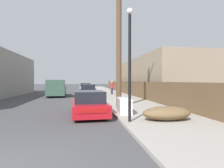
{
  "coord_description": "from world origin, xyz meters",
  "views": [
    {
      "loc": [
        1.6,
        -4.12,
        1.81
      ],
      "look_at": [
        3.82,
        10.89,
        1.56
      ],
      "focal_mm": 32.0,
      "sensor_mm": 36.0,
      "label": 1
    }
  ],
  "objects_px": {
    "parked_sports_car_red": "(89,104)",
    "pickup_truck": "(57,88)",
    "car_parked_mid": "(88,91)",
    "utility_pole": "(119,34)",
    "street_lamp": "(130,56)",
    "brush_pile": "(167,113)",
    "discarded_fridge": "(124,105)",
    "car_parked_far": "(85,88)",
    "pedestrian": "(112,88)"
  },
  "relations": [
    {
      "from": "car_parked_far",
      "to": "street_lamp",
      "type": "relative_size",
      "value": 1.01
    },
    {
      "from": "discarded_fridge",
      "to": "street_lamp",
      "type": "height_order",
      "value": "street_lamp"
    },
    {
      "from": "car_parked_far",
      "to": "street_lamp",
      "type": "bearing_deg",
      "value": -88.44
    },
    {
      "from": "street_lamp",
      "to": "brush_pile",
      "type": "bearing_deg",
      "value": 2.94
    },
    {
      "from": "street_lamp",
      "to": "brush_pile",
      "type": "xyz_separation_m",
      "value": [
        1.65,
        0.08,
        -2.42
      ]
    },
    {
      "from": "discarded_fridge",
      "to": "utility_pole",
      "type": "distance_m",
      "value": 4.86
    },
    {
      "from": "car_parked_far",
      "to": "pickup_truck",
      "type": "height_order",
      "value": "pickup_truck"
    },
    {
      "from": "utility_pole",
      "to": "pedestrian",
      "type": "xyz_separation_m",
      "value": [
        1.34,
        12.14,
        -3.83
      ]
    },
    {
      "from": "car_parked_mid",
      "to": "car_parked_far",
      "type": "bearing_deg",
      "value": 94.94
    },
    {
      "from": "discarded_fridge",
      "to": "car_parked_mid",
      "type": "relative_size",
      "value": 0.4
    },
    {
      "from": "car_parked_mid",
      "to": "pickup_truck",
      "type": "height_order",
      "value": "pickup_truck"
    },
    {
      "from": "car_parked_far",
      "to": "car_parked_mid",
      "type": "bearing_deg",
      "value": -90.25
    },
    {
      "from": "car_parked_mid",
      "to": "parked_sports_car_red",
      "type": "bearing_deg",
      "value": -88.36
    },
    {
      "from": "car_parked_far",
      "to": "pickup_truck",
      "type": "bearing_deg",
      "value": -112.52
    },
    {
      "from": "street_lamp",
      "to": "utility_pole",
      "type": "bearing_deg",
      "value": 85.25
    },
    {
      "from": "street_lamp",
      "to": "pedestrian",
      "type": "distance_m",
      "value": 16.87
    },
    {
      "from": "pedestrian",
      "to": "street_lamp",
      "type": "bearing_deg",
      "value": -95.87
    },
    {
      "from": "parked_sports_car_red",
      "to": "pedestrian",
      "type": "height_order",
      "value": "pedestrian"
    },
    {
      "from": "parked_sports_car_red",
      "to": "car_parked_mid",
      "type": "bearing_deg",
      "value": 85.62
    },
    {
      "from": "utility_pole",
      "to": "street_lamp",
      "type": "height_order",
      "value": "utility_pole"
    },
    {
      "from": "pickup_truck",
      "to": "car_parked_mid",
      "type": "bearing_deg",
      "value": 179.25
    },
    {
      "from": "discarded_fridge",
      "to": "pickup_truck",
      "type": "distance_m",
      "value": 14.21
    },
    {
      "from": "car_parked_mid",
      "to": "pedestrian",
      "type": "relative_size",
      "value": 2.52
    },
    {
      "from": "discarded_fridge",
      "to": "parked_sports_car_red",
      "type": "height_order",
      "value": "parked_sports_car_red"
    },
    {
      "from": "parked_sports_car_red",
      "to": "pickup_truck",
      "type": "bearing_deg",
      "value": 101.32
    },
    {
      "from": "car_parked_mid",
      "to": "brush_pile",
      "type": "relative_size",
      "value": 1.97
    },
    {
      "from": "brush_pile",
      "to": "pedestrian",
      "type": "relative_size",
      "value": 1.28
    },
    {
      "from": "utility_pole",
      "to": "street_lamp",
      "type": "xyz_separation_m",
      "value": [
        -0.38,
        -4.54,
        -1.96
      ]
    },
    {
      "from": "discarded_fridge",
      "to": "street_lamp",
      "type": "distance_m",
      "value": 3.24
    },
    {
      "from": "pickup_truck",
      "to": "brush_pile",
      "type": "xyz_separation_m",
      "value": [
        6.53,
        -15.42,
        -0.54
      ]
    },
    {
      "from": "car_parked_mid",
      "to": "pedestrian",
      "type": "bearing_deg",
      "value": 22.63
    },
    {
      "from": "pickup_truck",
      "to": "street_lamp",
      "type": "relative_size",
      "value": 1.22
    },
    {
      "from": "utility_pole",
      "to": "street_lamp",
      "type": "relative_size",
      "value": 1.96
    },
    {
      "from": "car_parked_far",
      "to": "discarded_fridge",
      "type": "bearing_deg",
      "value": -87.47
    },
    {
      "from": "discarded_fridge",
      "to": "car_parked_far",
      "type": "distance_m",
      "value": 22.28
    },
    {
      "from": "car_parked_mid",
      "to": "pickup_truck",
      "type": "distance_m",
      "value": 3.64
    },
    {
      "from": "car_parked_mid",
      "to": "car_parked_far",
      "type": "distance_m",
      "value": 8.84
    },
    {
      "from": "brush_pile",
      "to": "car_parked_mid",
      "type": "bearing_deg",
      "value": 100.57
    },
    {
      "from": "car_parked_mid",
      "to": "utility_pole",
      "type": "bearing_deg",
      "value": -78.45
    },
    {
      "from": "brush_pile",
      "to": "pedestrian",
      "type": "bearing_deg",
      "value": 89.78
    },
    {
      "from": "car_parked_far",
      "to": "pickup_truck",
      "type": "xyz_separation_m",
      "value": [
        -3.36,
        -8.96,
        0.28
      ]
    },
    {
      "from": "utility_pole",
      "to": "brush_pile",
      "type": "relative_size",
      "value": 4.33
    },
    {
      "from": "utility_pole",
      "to": "pickup_truck",
      "type": "bearing_deg",
      "value": 115.6
    },
    {
      "from": "utility_pole",
      "to": "pedestrian",
      "type": "distance_m",
      "value": 12.8
    },
    {
      "from": "street_lamp",
      "to": "discarded_fridge",
      "type": "bearing_deg",
      "value": 83.96
    },
    {
      "from": "utility_pole",
      "to": "pedestrian",
      "type": "relative_size",
      "value": 5.53
    },
    {
      "from": "car_parked_far",
      "to": "brush_pile",
      "type": "relative_size",
      "value": 2.22
    },
    {
      "from": "parked_sports_car_red",
      "to": "utility_pole",
      "type": "height_order",
      "value": "utility_pole"
    },
    {
      "from": "parked_sports_car_red",
      "to": "brush_pile",
      "type": "relative_size",
      "value": 2.11
    },
    {
      "from": "parked_sports_car_red",
      "to": "car_parked_mid",
      "type": "relative_size",
      "value": 1.07
    }
  ]
}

